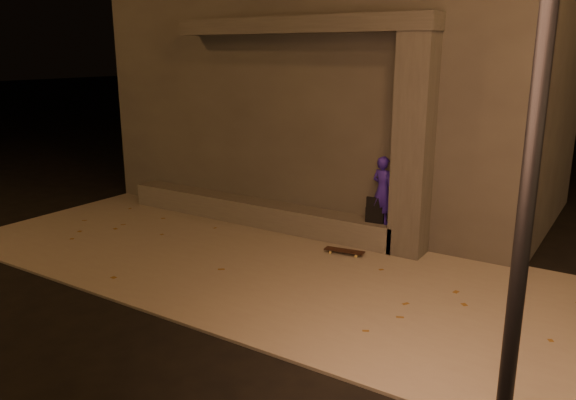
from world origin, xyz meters
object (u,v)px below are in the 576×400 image
Objects in this scene: skateboard at (344,251)px; column at (414,148)px; skateboarder at (383,190)px; backpack at (376,213)px.

column is at bearing 28.73° from skateboard.
skateboarder is 1.22m from skateboard.
skateboarder is 1.67× the size of skateboard.
skateboarder reaches higher than skateboard.
column is 7.98× the size of backpack.
backpack is at bearing 59.69° from skateboard.
skateboarder is 0.44m from backpack.
column is at bearing -163.56° from skateboarder.
column is 5.17× the size of skateboard.
backpack reaches higher than skateboard.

